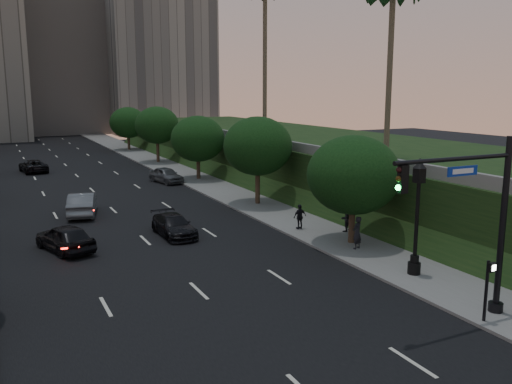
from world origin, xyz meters
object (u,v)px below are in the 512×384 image
street_lamp (417,222)px  sedan_near_left (65,238)px  sedan_mid_left (82,204)px  pedestrian_b (346,218)px  sedan_near_right (174,226)px  sedan_far_left (33,166)px  pedestrian_a (357,233)px  sedan_far_right (166,175)px  pedestrian_c (300,217)px  traffic_signal_mast (482,227)px

street_lamp → sedan_near_left: size_ratio=1.26×
sedan_mid_left → pedestrian_b: bearing=151.2°
street_lamp → pedestrian_b: bearing=78.0°
pedestrian_b → sedan_near_right: bearing=-40.0°
sedan_mid_left → sedan_far_left: size_ratio=1.00×
sedan_mid_left → pedestrian_a: bearing=140.7°
street_lamp → sedan_far_right: bearing=95.2°
pedestrian_a → pedestrian_c: size_ratio=1.15×
sedan_mid_left → sedan_far_left: (-1.55, 23.16, -0.13)m
sedan_far_left → pedestrian_a: pedestrian_a is taller
sedan_near_left → pedestrian_b: pedestrian_b is taller
sedan_near_left → sedan_far_right: bearing=-139.4°
sedan_mid_left → pedestrian_a: 19.63m
sedan_near_right → sedan_far_right: 19.27m
sedan_far_right → pedestrian_a: size_ratio=2.42×
pedestrian_a → sedan_mid_left: bearing=-73.2°
traffic_signal_mast → pedestrian_c: size_ratio=4.50×
pedestrian_a → pedestrian_c: bearing=-104.4°
street_lamp → traffic_signal_mast: bearing=-105.1°
street_lamp → sedan_near_left: street_lamp is taller
traffic_signal_mast → pedestrian_a: 9.77m
sedan_near_left → pedestrian_a: bearing=135.5°
street_lamp → sedan_near_left: bearing=140.9°
sedan_near_right → pedestrian_c: bearing=-19.6°
traffic_signal_mast → street_lamp: size_ratio=1.25×
pedestrian_a → sedan_far_right: bearing=-104.9°
sedan_far_right → pedestrian_b: size_ratio=2.67×
sedan_mid_left → pedestrian_c: pedestrian_c is taller
sedan_near_left → sedan_mid_left: (2.21, 8.47, 0.06)m
pedestrian_a → pedestrian_c: pedestrian_a is taller
traffic_signal_mast → sedan_near_left: (-12.91, 16.34, -2.92)m
sedan_mid_left → sedan_near_right: 9.04m
sedan_mid_left → sedan_near_right: bearing=129.6°
sedan_near_left → pedestrian_b: bearing=148.6°
sedan_near_left → pedestrian_a: size_ratio=2.48×
sedan_far_right → pedestrian_a: (2.80, -25.99, 0.31)m
sedan_far_left → pedestrian_b: (15.20, -35.33, 0.28)m
street_lamp → sedan_near_right: street_lamp is taller
sedan_far_left → sedan_near_right: sedan_far_left is taller
sedan_far_left → pedestrian_c: (13.00, -33.60, 0.24)m
street_lamp → pedestrian_a: bearing=89.4°
sedan_near_left → sedan_near_right: sedan_near_left is taller
pedestrian_a → traffic_signal_mast: bearing=60.8°
sedan_far_left → pedestrian_a: (13.59, -38.66, 0.36)m
street_lamp → pedestrian_a: size_ratio=3.14×
street_lamp → sedan_mid_left: 23.41m
sedan_far_right → sedan_near_right: bearing=-118.4°
sedan_far_right → pedestrian_c: bearing=-96.8°
pedestrian_b → pedestrian_c: (-2.21, 1.74, -0.03)m
traffic_signal_mast → pedestrian_b: 13.26m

